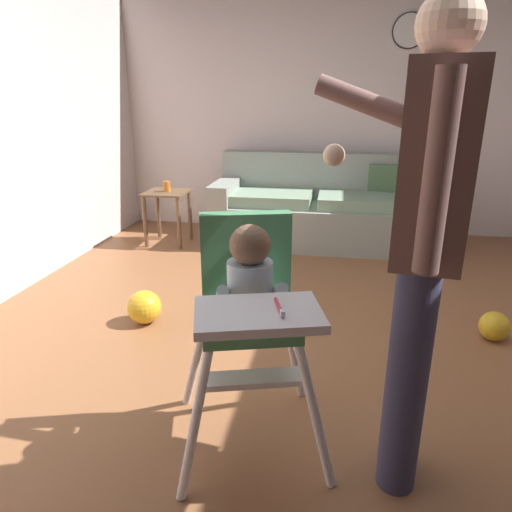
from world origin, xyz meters
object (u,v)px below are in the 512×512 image
object	(u,v)px
sippy_cup	(167,186)
toy_ball_second	(494,326)
toy_ball	(144,307)
couch	(316,209)
adult_standing	(421,239)
wall_clock	(409,31)
side_table	(167,206)
high_chair	(249,295)

from	to	relation	value
sippy_cup	toy_ball_second	bearing A→B (deg)	-30.64
toy_ball	sippy_cup	distance (m)	1.81
toy_ball	couch	bearing A→B (deg)	63.94
adult_standing	wall_clock	distance (m)	3.66
toy_ball	toy_ball_second	bearing A→B (deg)	4.07
toy_ball_second	side_table	size ratio (longest dim) A/B	0.34
toy_ball_second	side_table	xyz separation A→B (m)	(-2.60, 1.54, 0.29)
adult_standing	sippy_cup	size ratio (longest dim) A/B	16.64
high_chair	toy_ball	bearing A→B (deg)	-153.45
adult_standing	toy_ball_second	bearing A→B (deg)	-113.52
high_chair	adult_standing	size ratio (longest dim) A/B	0.57
high_chair	wall_clock	xyz separation A→B (m)	(0.90, 3.42, 1.32)
high_chair	side_table	bearing A→B (deg)	-169.52
side_table	couch	bearing A→B (deg)	12.38
couch	high_chair	world-z (taller)	high_chair
toy_ball	sippy_cup	xyz separation A→B (m)	(-0.45, 1.69, 0.46)
couch	toy_ball_second	xyz separation A→B (m)	(1.17, -1.85, -0.24)
couch	adult_standing	bearing A→B (deg)	8.84
couch	side_table	world-z (taller)	couch
toy_ball	sippy_cup	bearing A→B (deg)	104.85
high_chair	sippy_cup	xyz separation A→B (m)	(-1.32, 2.63, -0.10)
couch	side_table	xyz separation A→B (m)	(-1.43, -0.31, 0.05)
couch	toy_ball	world-z (taller)	couch
wall_clock	high_chair	bearing A→B (deg)	-104.81
high_chair	adult_standing	world-z (taller)	adult_standing
toy_ball	wall_clock	xyz separation A→B (m)	(1.77, 2.48, 1.88)
sippy_cup	high_chair	bearing A→B (deg)	-63.40
toy_ball_second	side_table	bearing A→B (deg)	149.43
wall_clock	side_table	bearing A→B (deg)	-160.43
side_table	sippy_cup	world-z (taller)	sippy_cup
adult_standing	sippy_cup	bearing A→B (deg)	-47.65
sippy_cup	toy_ball	bearing A→B (deg)	-75.15
couch	wall_clock	bearing A→B (deg)	121.06
couch	sippy_cup	xyz separation A→B (m)	(-1.43, -0.31, 0.24)
toy_ball	toy_ball_second	xyz separation A→B (m)	(2.15, 0.15, -0.02)
couch	side_table	size ratio (longest dim) A/B	3.80
toy_ball_second	couch	bearing A→B (deg)	122.22
couch	wall_clock	world-z (taller)	wall_clock
toy_ball	side_table	bearing A→B (deg)	105.06
toy_ball	side_table	world-z (taller)	side_table
couch	sippy_cup	size ratio (longest dim) A/B	19.75
high_chair	side_table	distance (m)	2.95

